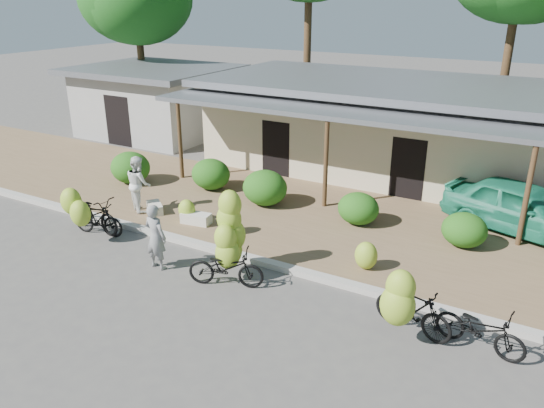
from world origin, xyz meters
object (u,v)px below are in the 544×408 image
(bike_left, at_px, (94,218))
(bike_center, at_px, (228,248))
(sack_far, at_px, (155,208))
(teal_van, at_px, (521,207))
(vendor, at_px, (156,237))
(bike_far_right, at_px, (480,329))
(bike_far_left, at_px, (91,212))
(sack_near, at_px, (196,218))
(bystander, at_px, (139,184))
(bike_right, at_px, (408,306))

(bike_left, relative_size, bike_center, 0.76)
(sack_far, distance_m, teal_van, 10.52)
(vendor, bearing_deg, bike_far_right, -172.87)
(bike_far_left, height_order, bike_center, bike_center)
(bike_far_right, relative_size, sack_near, 2.11)
(sack_far, distance_m, bystander, 0.87)
(sack_near, relative_size, bystander, 0.50)
(bike_left, height_order, sack_far, bike_left)
(bike_right, xyz_separation_m, sack_near, (-6.79, 2.26, -0.45))
(bike_right, distance_m, sack_near, 7.17)
(bike_center, xyz_separation_m, vendor, (-1.85, -0.36, 0.01))
(sack_near, xyz_separation_m, vendor, (0.66, -2.44, 0.56))
(bike_right, bearing_deg, bike_left, 101.53)
(bike_right, xyz_separation_m, bystander, (-8.89, 2.25, 0.25))
(bike_far_left, bearing_deg, bike_right, -88.34)
(bike_left, height_order, bike_far_right, bike_left)
(bike_far_left, xyz_separation_m, bike_far_right, (10.49, -0.25, -0.15))
(sack_near, xyz_separation_m, bystander, (-2.10, -0.01, 0.70))
(bike_right, bearing_deg, bystander, 89.55)
(bike_far_left, distance_m, bike_center, 4.92)
(bike_center, relative_size, sack_far, 2.87)
(bike_left, relative_size, bike_far_right, 0.91)
(sack_far, bearing_deg, bike_left, -102.18)
(bike_right, bearing_deg, bike_far_left, 100.23)
(bike_center, relative_size, bystander, 1.27)
(bike_center, distance_m, vendor, 1.89)
(bike_center, height_order, vendor, bike_center)
(bystander, relative_size, teal_van, 0.40)
(bike_far_right, xyz_separation_m, sack_near, (-8.10, 1.94, -0.18))
(bike_far_right, bearing_deg, bystander, 89.32)
(bystander, height_order, teal_van, bystander)
(bike_right, height_order, bike_far_right, bike_right)
(sack_near, height_order, vendor, vendor)
(bike_far_right, xyz_separation_m, vendor, (-7.44, -0.50, 0.38))
(bike_center, xyz_separation_m, bike_right, (4.27, -0.18, -0.11))
(sack_near, height_order, bystander, bystander)
(teal_van, bearing_deg, bystander, 127.66)
(bike_left, distance_m, bystander, 1.95)
(bike_far_right, height_order, vendor, vendor)
(bike_right, bearing_deg, bike_center, 101.36)
(bike_right, xyz_separation_m, teal_van, (1.36, 6.22, 0.12))
(bike_far_left, relative_size, bike_right, 1.17)
(bike_left, bearing_deg, vendor, -109.98)
(vendor, distance_m, teal_van, 9.85)
(bike_center, bearing_deg, bike_right, -112.44)
(bike_left, relative_size, sack_far, 2.17)
(sack_near, bearing_deg, sack_far, 178.16)
(bike_center, distance_m, bike_right, 4.28)
(sack_far, height_order, vendor, vendor)
(bike_center, bearing_deg, bystander, 45.81)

